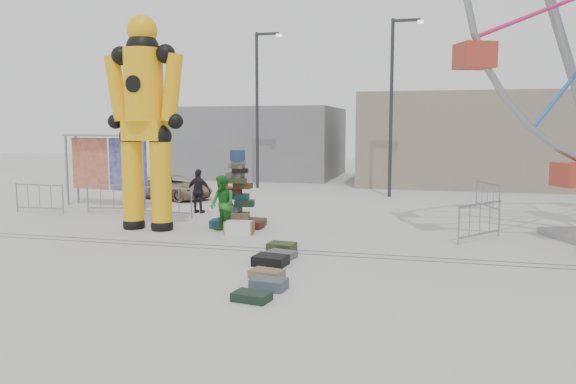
% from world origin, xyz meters
% --- Properties ---
extents(ground, '(90.00, 90.00, 0.00)m').
position_xyz_m(ground, '(0.00, 0.00, 0.00)').
color(ground, '#9E9E99').
rests_on(ground, ground).
extents(track_line_near, '(40.00, 0.04, 0.01)m').
position_xyz_m(track_line_near, '(0.00, 0.60, 0.00)').
color(track_line_near, '#47443F').
rests_on(track_line_near, ground).
extents(track_line_far, '(40.00, 0.04, 0.01)m').
position_xyz_m(track_line_far, '(0.00, 1.00, 0.00)').
color(track_line_far, '#47443F').
rests_on(track_line_far, ground).
extents(building_right, '(12.00, 8.00, 5.00)m').
position_xyz_m(building_right, '(7.00, 20.00, 2.50)').
color(building_right, gray).
rests_on(building_right, ground).
extents(building_left, '(10.00, 8.00, 4.40)m').
position_xyz_m(building_left, '(-6.00, 22.00, 2.20)').
color(building_left, gray).
rests_on(building_left, ground).
extents(lamp_post_right, '(1.41, 0.25, 8.00)m').
position_xyz_m(lamp_post_right, '(3.09, 13.00, 4.48)').
color(lamp_post_right, '#2D2D30').
rests_on(lamp_post_right, ground).
extents(lamp_post_left, '(1.41, 0.25, 8.00)m').
position_xyz_m(lamp_post_left, '(-3.91, 15.00, 4.48)').
color(lamp_post_left, '#2D2D30').
rests_on(lamp_post_left, ground).
extents(suitcase_tower, '(1.75, 1.55, 2.48)m').
position_xyz_m(suitcase_tower, '(-1.15, 3.87, 0.69)').
color(suitcase_tower, '#163C44').
rests_on(suitcase_tower, ground).
extents(crash_test_dummy, '(2.69, 1.19, 6.80)m').
position_xyz_m(crash_test_dummy, '(-3.77, 2.76, 3.58)').
color(crash_test_dummy, black).
rests_on(crash_test_dummy, ground).
extents(banner_scaffold, '(4.07, 1.24, 2.91)m').
position_xyz_m(banner_scaffold, '(-7.75, 7.00, 2.18)').
color(banner_scaffold, gray).
rests_on(banner_scaffold, ground).
extents(steamer_trunk, '(0.90, 0.59, 0.40)m').
position_xyz_m(steamer_trunk, '(-0.71, 2.70, 0.20)').
color(steamer_trunk, silver).
rests_on(steamer_trunk, ground).
extents(row_case_0, '(0.75, 0.62, 0.23)m').
position_xyz_m(row_case_0, '(1.13, 0.76, 0.12)').
color(row_case_0, '#2F371B').
rests_on(row_case_0, ground).
extents(row_case_1, '(0.81, 0.66, 0.17)m').
position_xyz_m(row_case_1, '(1.30, 0.08, 0.08)').
color(row_case_1, '#505157').
rests_on(row_case_1, ground).
extents(row_case_2, '(0.84, 0.67, 0.23)m').
position_xyz_m(row_case_2, '(1.26, -0.72, 0.12)').
color(row_case_2, black).
rests_on(row_case_2, ground).
extents(row_case_3, '(0.78, 0.59, 0.19)m').
position_xyz_m(row_case_3, '(1.50, -1.83, 0.09)').
color(row_case_3, olive).
rests_on(row_case_3, ground).
extents(row_case_4, '(0.74, 0.55, 0.22)m').
position_xyz_m(row_case_4, '(1.77, -2.60, 0.11)').
color(row_case_4, '#40505B').
rests_on(row_case_4, ground).
extents(row_case_5, '(0.75, 0.56, 0.17)m').
position_xyz_m(row_case_5, '(1.67, -3.39, 0.08)').
color(row_case_5, black).
rests_on(row_case_5, ground).
extents(barricade_dummy_a, '(2.00, 0.11, 1.10)m').
position_xyz_m(barricade_dummy_a, '(-9.40, 4.88, 0.55)').
color(barricade_dummy_a, gray).
rests_on(barricade_dummy_a, ground).
extents(barricade_dummy_b, '(1.98, 0.48, 1.10)m').
position_xyz_m(barricade_dummy_b, '(-6.68, 5.55, 0.55)').
color(barricade_dummy_b, gray).
rests_on(barricade_dummy_b, ground).
extents(barricade_dummy_c, '(2.00, 0.28, 1.10)m').
position_xyz_m(barricade_dummy_c, '(-4.30, 5.13, 0.55)').
color(barricade_dummy_c, gray).
rests_on(barricade_dummy_c, ground).
extents(barricade_wheel_front, '(1.29, 1.65, 1.10)m').
position_xyz_m(barricade_wheel_front, '(6.22, 3.53, 0.55)').
color(barricade_wheel_front, gray).
rests_on(barricade_wheel_front, ground).
extents(barricade_wheel_back, '(0.76, 1.92, 1.10)m').
position_xyz_m(barricade_wheel_back, '(6.97, 9.65, 0.55)').
color(barricade_wheel_back, gray).
rests_on(barricade_wheel_back, ground).
extents(pedestrian_red, '(0.67, 0.58, 1.55)m').
position_xyz_m(pedestrian_red, '(-1.80, 4.57, 0.78)').
color(pedestrian_red, '#9E2F16').
rests_on(pedestrian_red, ground).
extents(pedestrian_green, '(1.08, 1.05, 1.75)m').
position_xyz_m(pedestrian_green, '(-1.30, 2.85, 0.88)').
color(pedestrian_green, '#1B6E1F').
rests_on(pedestrian_green, ground).
extents(pedestrian_black, '(1.01, 0.51, 1.65)m').
position_xyz_m(pedestrian_black, '(-3.54, 6.25, 0.83)').
color(pedestrian_black, black).
rests_on(pedestrian_black, ground).
extents(parked_suv, '(4.21, 2.88, 1.07)m').
position_xyz_m(parked_suv, '(-6.35, 9.82, 0.53)').
color(parked_suv, '#8F785C').
rests_on(parked_suv, ground).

